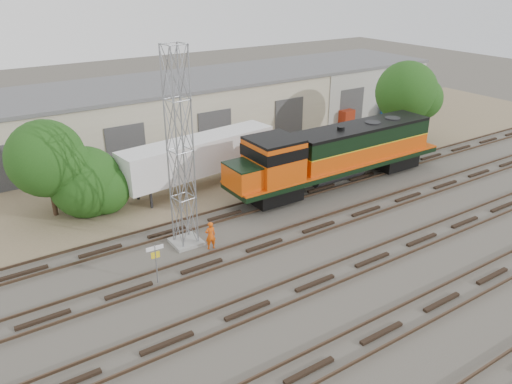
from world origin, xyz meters
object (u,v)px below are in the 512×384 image
locomotive (336,154)px  worker (210,235)px  semi_trailer (203,156)px  signal_tower (181,155)px

locomotive → worker: size_ratio=10.66×
semi_trailer → signal_tower: bearing=-132.0°
signal_tower → semi_trailer: 9.04m
locomotive → semi_trailer: bearing=146.5°
locomotive → signal_tower: 13.20m
worker → semi_trailer: size_ratio=0.14×
worker → semi_trailer: 9.27m
locomotive → signal_tower: signal_tower is taller
locomotive → signal_tower: size_ratio=1.60×
worker → semi_trailer: bearing=-107.2°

